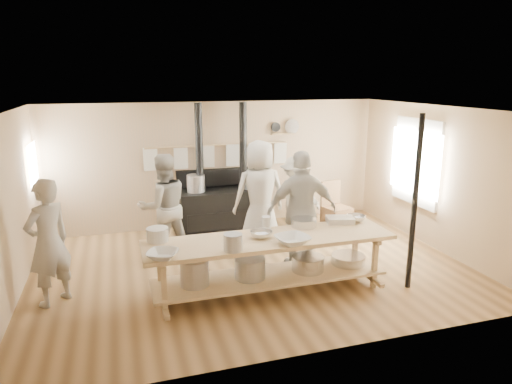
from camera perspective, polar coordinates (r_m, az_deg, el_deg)
ground at (r=7.67m, az=-0.47°, el=-9.51°), size 7.00×7.00×0.00m
room_shell at (r=7.17m, az=-0.50°, el=2.45°), size 7.00×7.00×7.00m
window_right at (r=9.28m, az=19.41°, el=3.56°), size 0.09×1.50×1.65m
left_opening at (r=8.98m, az=-26.13°, el=3.23°), size 0.00×0.90×0.90m
stove at (r=9.43m, az=-4.19°, el=-1.62°), size 1.90×0.75×2.60m
towel_rail at (r=9.47m, az=-4.65°, el=4.92°), size 3.00×0.04×0.47m
back_wall_shelf at (r=9.86m, az=3.67°, el=7.88°), size 0.63×0.14×0.32m
prep_table at (r=6.67m, az=1.67°, el=-8.39°), size 3.60×0.90×0.85m
support_post at (r=6.97m, az=19.22°, el=-1.44°), size 0.08×0.08×2.60m
cook_far_left at (r=6.85m, az=-24.52°, el=-5.79°), size 0.77×0.75×1.79m
cook_left at (r=8.00m, az=-11.46°, el=-1.80°), size 1.00×0.84×1.84m
cook_center at (r=8.38m, az=0.47°, el=-0.25°), size 0.98×0.65×1.99m
cook_right at (r=7.39m, az=5.75°, el=-2.38°), size 1.19×0.57×1.97m
cook_by_window at (r=9.11m, az=4.82°, el=-0.46°), size 1.12×0.78×1.57m
chair at (r=9.50m, az=9.94°, el=-3.05°), size 0.57×0.57×1.03m
bowl_white_a at (r=5.94m, az=-11.61°, el=-7.70°), size 0.52×0.52×0.10m
bowl_steel_a at (r=6.54m, az=0.69°, el=-5.31°), size 0.44×0.44×0.10m
bowl_white_b at (r=6.32m, az=4.59°, el=-6.00°), size 0.54×0.54×0.11m
bowl_steel_b at (r=7.44m, az=12.33°, el=-3.23°), size 0.43×0.43×0.10m
roasting_pan at (r=7.31m, az=10.47°, el=-3.44°), size 0.48×0.38×0.09m
mixing_bowl_large at (r=7.05m, az=6.00°, el=-3.80°), size 0.49×0.49×0.12m
bucket_galv at (r=6.05m, az=-2.90°, el=-6.30°), size 0.29×0.29×0.23m
deep_bowl_enamel at (r=6.54m, az=-12.21°, el=-5.22°), size 0.33×0.33×0.19m
pitcher at (r=6.83m, az=1.30°, el=-3.93°), size 0.15×0.15×0.21m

